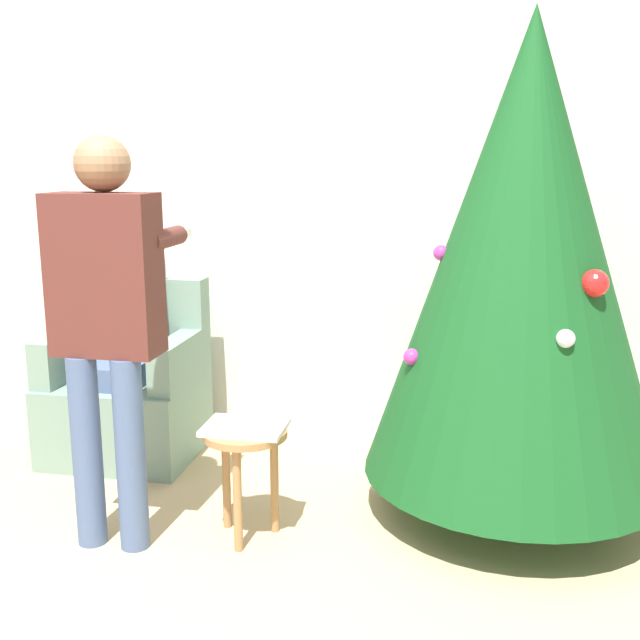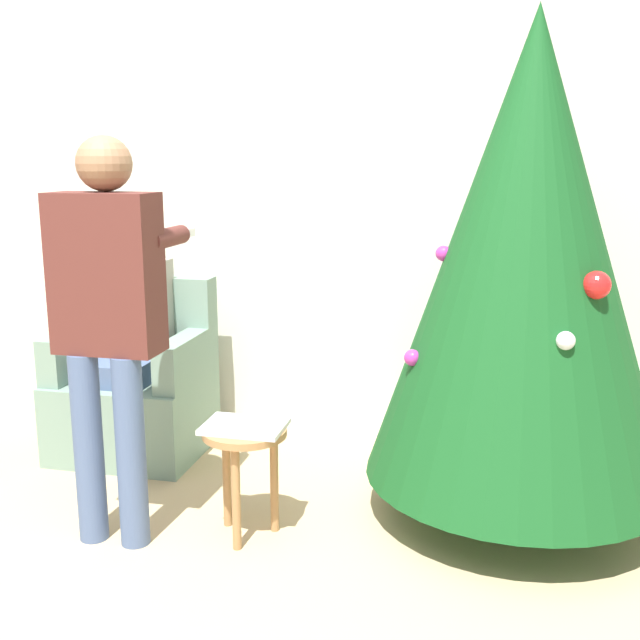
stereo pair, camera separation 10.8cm
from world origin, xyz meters
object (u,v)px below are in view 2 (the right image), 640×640
person_seated (131,330)px  christmas_tree (526,253)px  person_standing (108,306)px  side_stool (245,449)px  armchair (136,390)px

person_seated → christmas_tree: bearing=-9.1°
person_seated → person_standing: size_ratio=0.75×
person_standing → side_stool: bearing=12.2°
christmas_tree → side_stool: (-1.10, -0.44, -0.79)m
christmas_tree → armchair: christmas_tree is taller
person_seated → person_standing: person_standing is taller
christmas_tree → side_stool: christmas_tree is taller
person_standing → side_stool: (0.52, 0.11, -0.61)m
armchair → side_stool: (0.89, -0.79, 0.05)m
armchair → person_standing: 1.17m
side_stool → person_seated: bearing=139.3°
person_standing → armchair: bearing=112.0°
person_seated → person_standing: (0.36, -0.88, 0.31)m
armchair → person_standing: (0.36, -0.90, 0.66)m
side_stool → person_standing: bearing=-167.8°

